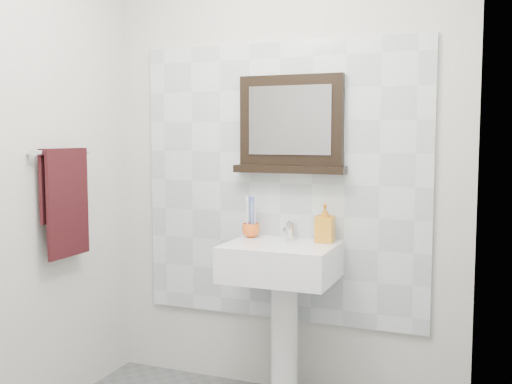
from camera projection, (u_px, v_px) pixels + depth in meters
back_wall at (281, 164)px, 3.24m from camera, size 2.00×0.01×2.50m
right_wall at (468, 186)px, 1.85m from camera, size 0.01×2.20×2.50m
splashback at (281, 183)px, 3.24m from camera, size 1.60×0.02×1.50m
pedestal_sink at (282, 279)px, 3.05m from camera, size 0.55×0.44×0.96m
toothbrush_cup at (251, 230)px, 3.22m from camera, size 0.11×0.11×0.08m
toothbrushes at (251, 214)px, 3.21m from camera, size 0.05×0.04×0.21m
soap_dispenser at (325, 223)px, 3.06m from camera, size 0.09×0.09×0.20m
framed_mirror at (291, 127)px, 3.16m from camera, size 0.61×0.11×0.51m
towel_bar at (63, 152)px, 3.01m from camera, size 0.07×0.40×0.03m
hand_towel at (65, 194)px, 3.02m from camera, size 0.06×0.30×0.55m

